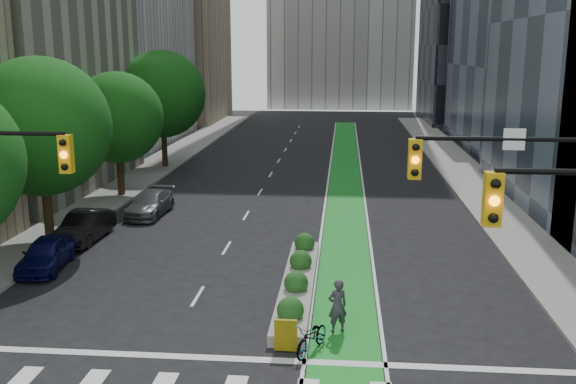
% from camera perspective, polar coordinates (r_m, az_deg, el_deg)
% --- Properties ---
extents(ground, '(160.00, 160.00, 0.00)m').
position_cam_1_polar(ground, '(18.76, -4.53, -16.28)').
color(ground, black).
rests_on(ground, ground).
extents(sidewalk_left, '(3.60, 90.00, 0.15)m').
position_cam_1_polar(sidewalk_left, '(44.63, -14.26, 0.59)').
color(sidewalk_left, gray).
rests_on(sidewalk_left, ground).
extents(sidewalk_right, '(3.60, 90.00, 0.15)m').
position_cam_1_polar(sidewalk_right, '(43.09, 16.89, 0.02)').
color(sidewalk_right, gray).
rests_on(sidewalk_right, ground).
extents(bike_lane_paint, '(2.20, 70.00, 0.01)m').
position_cam_1_polar(bike_lane_paint, '(47.06, 5.11, 1.46)').
color(bike_lane_paint, '#1A9027').
rests_on(bike_lane_paint, ground).
extents(building_tan_far, '(14.00, 16.00, 26.00)m').
position_cam_1_polar(building_tan_far, '(85.40, -10.88, 15.02)').
color(building_tan_far, tan).
rests_on(building_tan_far, ground).
extents(building_dark_end, '(14.00, 18.00, 28.00)m').
position_cam_1_polar(building_dark_end, '(86.06, 17.14, 15.35)').
color(building_dark_end, black).
rests_on(building_dark_end, ground).
extents(tree_mid, '(6.40, 6.40, 8.78)m').
position_cam_1_polar(tree_mid, '(31.60, -21.11, 5.43)').
color(tree_mid, black).
rests_on(tree_mid, ground).
extents(tree_midfar, '(5.60, 5.60, 7.76)m').
position_cam_1_polar(tree_midfar, '(40.83, -14.93, 6.40)').
color(tree_midfar, black).
rests_on(tree_midfar, ground).
extents(tree_far, '(6.60, 6.60, 9.00)m').
position_cam_1_polar(tree_far, '(50.25, -11.11, 8.52)').
color(tree_far, black).
rests_on(tree_far, ground).
extents(signal_right, '(5.82, 0.51, 7.20)m').
position_cam_1_polar(signal_right, '(18.15, 23.60, -2.01)').
color(signal_right, black).
rests_on(signal_right, ground).
extents(median_planter, '(1.20, 10.26, 1.10)m').
position_cam_1_polar(median_planter, '(24.85, 0.91, -7.85)').
color(median_planter, gray).
rests_on(median_planter, ground).
extents(bicycle, '(1.35, 1.95, 0.97)m').
position_cam_1_polar(bicycle, '(20.00, 2.16, -12.76)').
color(bicycle, gray).
rests_on(bicycle, ground).
extents(cyclist, '(0.77, 0.65, 1.80)m').
position_cam_1_polar(cyclist, '(21.18, 4.42, -10.07)').
color(cyclist, '#36323C').
rests_on(cyclist, ground).
extents(parked_car_left_near, '(2.03, 4.13, 1.36)m').
position_cam_1_polar(parked_car_left_near, '(28.82, -20.69, -5.13)').
color(parked_car_left_near, '#0C0D48').
rests_on(parked_car_left_near, ground).
extents(parked_car_left_mid, '(1.62, 4.39, 1.44)m').
position_cam_1_polar(parked_car_left_mid, '(32.36, -17.63, -2.94)').
color(parked_car_left_mid, black).
rests_on(parked_car_left_mid, ground).
extents(parked_car_left_far, '(1.98, 4.55, 1.30)m').
position_cam_1_polar(parked_car_left_far, '(36.46, -12.18, -1.02)').
color(parked_car_left_far, '#535558').
rests_on(parked_car_left_far, ground).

